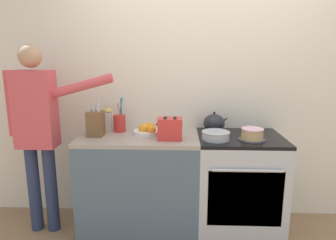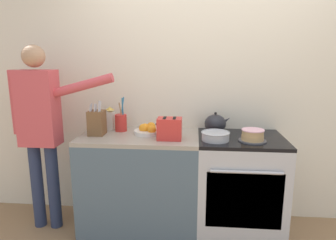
# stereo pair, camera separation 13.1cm
# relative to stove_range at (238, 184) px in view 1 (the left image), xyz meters

# --- Properties ---
(wall_back) EXTENTS (8.00, 0.04, 2.60)m
(wall_back) POSITION_rel_stove_range_xyz_m (-0.27, 0.34, 0.84)
(wall_back) COLOR silver
(wall_back) RESTS_ON ground_plane
(counter_cabinet) EXTENTS (1.06, 0.63, 0.91)m
(counter_cabinet) POSITION_rel_stove_range_xyz_m (-0.91, 0.00, -0.00)
(counter_cabinet) COLOR #4C6070
(counter_cabinet) RESTS_ON ground_plane
(stove_range) EXTENTS (0.75, 0.66, 0.91)m
(stove_range) POSITION_rel_stove_range_xyz_m (0.00, 0.00, 0.00)
(stove_range) COLOR #B7BABF
(stove_range) RESTS_ON ground_plane
(layer_cake) EXTENTS (0.23, 0.23, 0.10)m
(layer_cake) POSITION_rel_stove_range_xyz_m (0.07, -0.11, 0.50)
(layer_cake) COLOR #4C4C51
(layer_cake) RESTS_ON stove_range
(tea_kettle) EXTENTS (0.24, 0.20, 0.19)m
(tea_kettle) POSITION_rel_stove_range_xyz_m (-0.22, 0.16, 0.54)
(tea_kettle) COLOR #232328
(tea_kettle) RESTS_ON stove_range
(mixing_bowl) EXTENTS (0.24, 0.24, 0.07)m
(mixing_bowl) POSITION_rel_stove_range_xyz_m (-0.23, -0.11, 0.49)
(mixing_bowl) COLOR #B7BABF
(mixing_bowl) RESTS_ON stove_range
(knife_block) EXTENTS (0.14, 0.15, 0.32)m
(knife_block) POSITION_rel_stove_range_xyz_m (-1.29, -0.02, 0.57)
(knife_block) COLOR brown
(knife_block) RESTS_ON counter_cabinet
(utensil_crock) EXTENTS (0.11, 0.11, 0.32)m
(utensil_crock) POSITION_rel_stove_range_xyz_m (-1.11, 0.13, 0.54)
(utensil_crock) COLOR red
(utensil_crock) RESTS_ON counter_cabinet
(fruit_bowl) EXTENTS (0.25, 0.25, 0.10)m
(fruit_bowl) POSITION_rel_stove_range_xyz_m (-0.84, 0.05, 0.50)
(fruit_bowl) COLOR silver
(fruit_bowl) RESTS_ON counter_cabinet
(toaster) EXTENTS (0.22, 0.15, 0.19)m
(toaster) POSITION_rel_stove_range_xyz_m (-0.63, -0.12, 0.55)
(toaster) COLOR red
(toaster) RESTS_ON counter_cabinet
(milk_carton) EXTENTS (0.07, 0.07, 0.22)m
(milk_carton) POSITION_rel_stove_range_xyz_m (-1.23, 0.18, 0.56)
(milk_carton) COLOR white
(milk_carton) RESTS_ON counter_cabinet
(person_baker) EXTENTS (0.95, 0.20, 1.71)m
(person_baker) POSITION_rel_stove_range_xyz_m (-1.80, -0.07, 0.57)
(person_baker) COLOR #283351
(person_baker) RESTS_ON ground_plane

